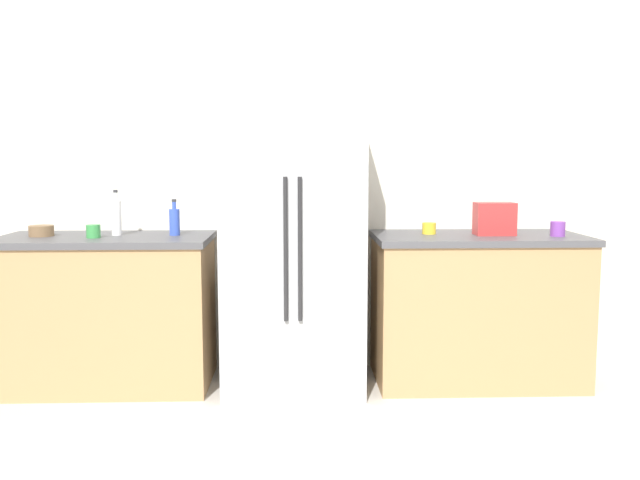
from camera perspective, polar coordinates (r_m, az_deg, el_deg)
The scene contains 11 objects.
kitchen_back_panel at distance 4.56m, azimuth 0.40°, elevation 6.52°, with size 5.52×0.10×2.75m, color silver.
counter_left at distance 4.42m, azimuth -17.40°, elevation -5.68°, with size 1.29×0.69×0.93m.
counter_right at distance 4.42m, azimuth 12.99°, elevation -5.56°, with size 1.30×0.69×0.93m.
refrigerator at distance 4.15m, azimuth -2.28°, elevation -0.13°, with size 0.84×0.75×1.80m.
toaster at distance 4.34m, azimuth 14.41°, elevation 1.73°, with size 0.24×0.14×0.20m, color red.
bottle_a at distance 4.36m, azimuth -16.70°, elevation 1.86°, with size 0.06×0.06×0.28m.
bottle_b at distance 4.28m, azimuth -12.09°, elevation 1.55°, with size 0.06×0.06×0.22m.
cup_a at distance 4.38m, azimuth 19.29°, elevation 0.89°, with size 0.09×0.09×0.09m, color purple.
cup_b at distance 4.31m, azimuth 9.12°, elevation 0.97°, with size 0.09×0.09×0.07m, color yellow.
cup_c at distance 4.27m, azimuth -18.46°, elevation 0.70°, with size 0.08×0.08×0.08m, color green.
bowl_a at distance 4.47m, azimuth -22.31°, elevation 0.71°, with size 0.15×0.15×0.07m, color brown.
Camera 1 is at (-0.20, -2.66, 1.40)m, focal length 38.20 mm.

